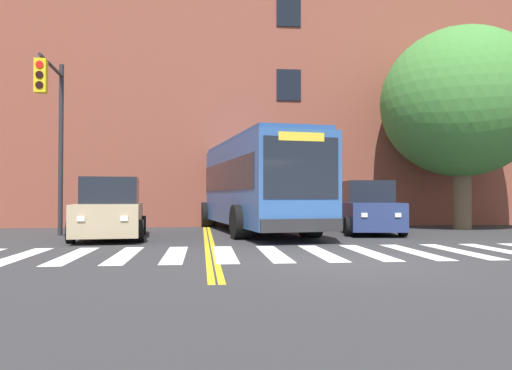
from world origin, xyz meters
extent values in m
plane|color=#303033|center=(0.00, 0.00, 0.00)|extent=(120.00, 120.00, 0.00)
cube|color=white|center=(-6.96, 1.74, 0.00)|extent=(0.50, 3.47, 0.01)
cube|color=white|center=(-5.82, 1.73, 0.00)|extent=(0.50, 3.47, 0.01)
cube|color=white|center=(-4.68, 1.72, 0.00)|extent=(0.50, 3.47, 0.01)
cube|color=white|center=(-3.54, 1.72, 0.00)|extent=(0.50, 3.47, 0.01)
cube|color=white|center=(-2.40, 1.71, 0.00)|extent=(0.50, 3.47, 0.01)
cube|color=white|center=(-1.26, 1.70, 0.00)|extent=(0.50, 3.47, 0.01)
cube|color=white|center=(-0.13, 1.69, 0.00)|extent=(0.50, 3.47, 0.01)
cube|color=white|center=(1.01, 1.68, 0.00)|extent=(0.50, 3.47, 0.01)
cube|color=white|center=(2.15, 1.67, 0.00)|extent=(0.50, 3.47, 0.01)
cube|color=white|center=(3.29, 1.67, 0.00)|extent=(0.50, 3.47, 0.01)
cube|color=white|center=(4.43, 1.66, 0.00)|extent=(0.50, 3.47, 0.01)
cube|color=gold|center=(-2.79, 15.70, 0.00)|extent=(0.12, 36.00, 0.01)
cube|color=gold|center=(-2.63, 15.70, 0.00)|extent=(0.12, 36.00, 0.01)
cube|color=#2D5699|center=(-1.12, 9.57, 1.79)|extent=(4.19, 12.45, 2.84)
cube|color=black|center=(0.08, 9.75, 2.07)|extent=(1.68, 11.13, 1.02)
cube|color=black|center=(-2.32, 9.40, 2.07)|extent=(1.68, 11.13, 1.02)
cube|color=black|center=(-0.22, 3.52, 2.13)|extent=(2.15, 0.34, 1.71)
cube|color=yellow|center=(-0.22, 3.51, 2.98)|extent=(1.32, 0.23, 0.24)
cube|color=#232326|center=(-0.21, 3.49, 0.54)|extent=(2.35, 0.45, 0.36)
cube|color=#294E89|center=(-1.12, 9.57, 3.29)|extent=(3.98, 11.94, 0.16)
cylinder|color=black|center=(0.58, 6.00, 0.54)|extent=(0.71, 1.15, 1.08)
cylinder|color=black|center=(-1.70, 5.66, 0.54)|extent=(0.71, 1.15, 1.08)
cylinder|color=black|center=(-0.39, 12.47, 0.54)|extent=(0.71, 1.15, 1.08)
cylinder|color=black|center=(-2.66, 12.13, 0.54)|extent=(0.71, 1.15, 1.08)
cube|color=tan|center=(-5.81, 6.37, 0.65)|extent=(2.29, 4.89, 0.93)
cube|color=black|center=(-5.82, 6.51, 1.52)|extent=(1.89, 2.42, 0.82)
cube|color=white|center=(-5.04, 4.04, 0.74)|extent=(0.20, 0.06, 0.14)
cube|color=white|center=(-6.16, 3.94, 0.74)|extent=(0.20, 0.06, 0.14)
cylinder|color=black|center=(-4.72, 4.99, 0.33)|extent=(0.28, 0.68, 0.66)
cylinder|color=black|center=(-6.64, 4.82, 0.33)|extent=(0.28, 0.68, 0.66)
cylinder|color=black|center=(-4.98, 7.92, 0.33)|extent=(0.28, 0.68, 0.66)
cylinder|color=black|center=(-6.90, 7.75, 0.33)|extent=(0.28, 0.68, 0.66)
cube|color=navy|center=(3.03, 7.58, 0.65)|extent=(2.31, 4.49, 0.94)
cube|color=black|center=(3.04, 7.71, 1.51)|extent=(1.85, 2.25, 0.77)
cube|color=white|center=(3.28, 5.36, 0.74)|extent=(0.20, 0.07, 0.14)
cube|color=white|center=(2.22, 5.50, 0.74)|extent=(0.20, 0.07, 0.14)
cylinder|color=black|center=(3.76, 6.14, 0.33)|extent=(0.30, 0.68, 0.66)
cylinder|color=black|center=(1.95, 6.38, 0.33)|extent=(0.30, 0.68, 0.66)
cylinder|color=black|center=(4.10, 8.78, 0.33)|extent=(0.30, 0.68, 0.66)
cylinder|color=black|center=(2.30, 9.02, 0.33)|extent=(0.30, 0.68, 0.66)
cube|color=#236B70|center=(-0.16, 19.93, 0.58)|extent=(1.82, 3.94, 0.83)
cube|color=black|center=(-0.16, 19.97, 1.36)|extent=(1.63, 2.17, 0.73)
cube|color=white|center=(0.37, 17.94, 0.66)|extent=(0.20, 0.04, 0.14)
cube|color=white|center=(-0.71, 17.95, 0.66)|extent=(0.20, 0.04, 0.14)
cylinder|color=black|center=(0.76, 18.70, 0.30)|extent=(0.22, 0.60, 0.60)
cylinder|color=black|center=(-1.08, 18.72, 0.30)|extent=(0.22, 0.60, 0.60)
cylinder|color=black|center=(0.77, 21.14, 0.30)|extent=(0.22, 0.60, 0.60)
cylinder|color=black|center=(-1.07, 21.15, 0.30)|extent=(0.22, 0.60, 0.60)
cylinder|color=#28282D|center=(-7.75, 7.84, 2.94)|extent=(0.16, 0.16, 5.89)
cylinder|color=#28282D|center=(-7.70, 6.51, 5.49)|extent=(0.21, 2.67, 0.11)
cube|color=yellow|center=(-7.66, 5.32, 4.89)|extent=(0.35, 0.29, 1.00)
cylinder|color=red|center=(-7.65, 5.17, 5.19)|extent=(0.22, 0.04, 0.22)
cylinder|color=black|center=(-7.65, 5.17, 4.89)|extent=(0.22, 0.04, 0.22)
cylinder|color=black|center=(-7.65, 5.17, 4.59)|extent=(0.22, 0.04, 0.22)
cylinder|color=brown|center=(7.64, 9.38, 1.30)|extent=(0.73, 0.73, 2.60)
ellipsoid|color=#428438|center=(7.64, 9.38, 5.19)|extent=(7.55, 7.67, 6.08)
cube|color=brown|center=(0.94, 15.29, 5.97)|extent=(39.93, 6.54, 11.93)
cube|color=black|center=(0.94, 11.99, 2.98)|extent=(1.10, 0.06, 1.40)
cube|color=black|center=(0.94, 11.99, 6.32)|extent=(1.10, 0.06, 1.40)
cube|color=black|center=(0.94, 11.99, 9.66)|extent=(1.10, 0.06, 1.40)
camera|label=1|loc=(-2.96, -9.90, 1.34)|focal=35.00mm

